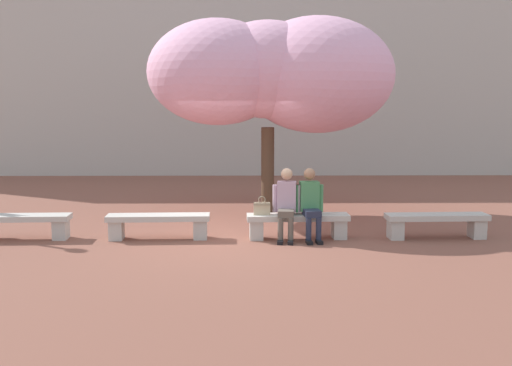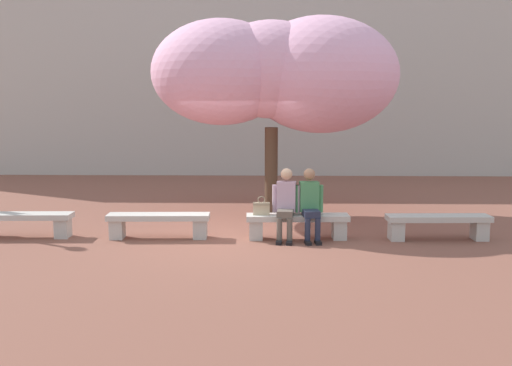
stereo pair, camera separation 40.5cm
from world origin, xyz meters
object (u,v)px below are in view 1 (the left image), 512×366
object	(u,v)px
stone_bench_near_east	(437,222)
person_seated_right	(310,201)
person_seated_left	(286,201)
cherry_tree_main	(273,73)
handbag	(262,208)
stone_bench_near_west	(158,223)
stone_bench_west_end	(18,223)
stone_bench_center	(298,222)

from	to	relation	value
stone_bench_near_east	person_seated_right	distance (m)	2.36
stone_bench_near_east	person_seated_left	size ratio (longest dim) A/B	1.45
cherry_tree_main	stone_bench_near_east	bearing A→B (deg)	-39.78
handbag	stone_bench_near_west	bearing A→B (deg)	179.73
handbag	cherry_tree_main	world-z (taller)	cherry_tree_main
person_seated_left	person_seated_right	distance (m)	0.43
stone_bench_near_east	person_seated_left	distance (m)	2.78
stone_bench_near_west	person_seated_right	xyz separation A→B (m)	(2.75, -0.05, 0.39)
person_seated_right	stone_bench_west_end	bearing A→B (deg)	179.42
stone_bench_near_east	person_seated_right	bearing A→B (deg)	-178.69
stone_bench_center	handbag	bearing A→B (deg)	-179.24
person_seated_right	cherry_tree_main	xyz separation A→B (m)	(-0.59, 2.47, 2.40)
person_seated_left	cherry_tree_main	size ratio (longest dim) A/B	0.24
stone_bench_center	cherry_tree_main	xyz separation A→B (m)	(-0.37, 2.42, 2.79)
handbag	cherry_tree_main	bearing A→B (deg)	83.24
stone_bench_west_end	person_seated_right	size ratio (longest dim) A/B	1.45
stone_bench_west_end	stone_bench_near_east	world-z (taller)	same
person_seated_left	handbag	xyz separation A→B (m)	(-0.44, 0.04, -0.12)
stone_bench_near_west	person_seated_left	bearing A→B (deg)	-1.31
stone_bench_near_west	person_seated_left	distance (m)	2.36
stone_bench_near_west	stone_bench_center	distance (m)	2.54
stone_bench_near_east	stone_bench_center	bearing A→B (deg)	180.00
stone_bench_near_east	handbag	size ratio (longest dim) A/B	5.52
person_seated_left	handbag	distance (m)	0.46
stone_bench_west_end	stone_bench_near_east	size ratio (longest dim) A/B	1.00
stone_bench_center	person_seated_right	bearing A→B (deg)	-13.84
cherry_tree_main	stone_bench_center	bearing A→B (deg)	-81.32
person_seated_right	cherry_tree_main	size ratio (longest dim) A/B	0.24
stone_bench_west_end	person_seated_right	xyz separation A→B (m)	(5.29, -0.05, 0.39)
stone_bench_near_west	person_seated_left	world-z (taller)	person_seated_left
person_seated_left	stone_bench_center	bearing A→B (deg)	13.90
person_seated_left	handbag	size ratio (longest dim) A/B	3.81
stone_bench_near_east	cherry_tree_main	xyz separation A→B (m)	(-2.91, 2.42, 2.79)
person_seated_left	handbag	bearing A→B (deg)	174.27
handbag	cherry_tree_main	distance (m)	3.51
person_seated_left	cherry_tree_main	bearing A→B (deg)	93.58
stone_bench_near_west	stone_bench_center	bearing A→B (deg)	0.00
stone_bench_near_west	person_seated_right	distance (m)	2.78
stone_bench_near_east	person_seated_left	xyz separation A→B (m)	(-2.75, -0.05, 0.39)
stone_bench_west_end	stone_bench_center	size ratio (longest dim) A/B	1.00
stone_bench_west_end	person_seated_right	world-z (taller)	person_seated_right
person_seated_left	stone_bench_west_end	bearing A→B (deg)	179.37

